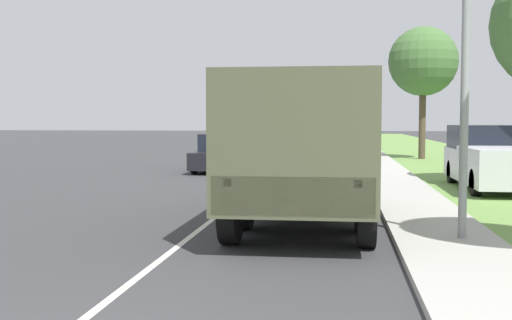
# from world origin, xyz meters

# --- Properties ---
(ground_plane) EXTENTS (180.00, 180.00, 0.00)m
(ground_plane) POSITION_xyz_m (0.00, 40.00, 0.00)
(ground_plane) COLOR #38383A
(lane_centre_stripe) EXTENTS (0.12, 120.00, 0.00)m
(lane_centre_stripe) POSITION_xyz_m (0.00, 40.00, 0.00)
(lane_centre_stripe) COLOR silver
(lane_centre_stripe) RESTS_ON ground
(sidewalk_right) EXTENTS (1.80, 120.00, 0.12)m
(sidewalk_right) POSITION_xyz_m (4.50, 40.00, 0.06)
(sidewalk_right) COLOR #ADAAA3
(sidewalk_right) RESTS_ON ground
(grass_strip_right) EXTENTS (7.00, 120.00, 0.02)m
(grass_strip_right) POSITION_xyz_m (8.90, 40.00, 0.01)
(grass_strip_right) COLOR #6B9347
(grass_strip_right) RESTS_ON ground
(military_truck) EXTENTS (2.58, 7.10, 2.89)m
(military_truck) POSITION_xyz_m (1.98, 8.64, 1.65)
(military_truck) COLOR #474C38
(military_truck) RESTS_ON ground
(car_nearest_ahead) EXTENTS (1.91, 4.70, 1.56)m
(car_nearest_ahead) POSITION_xyz_m (-2.19, 22.11, 0.70)
(car_nearest_ahead) COLOR black
(car_nearest_ahead) RESTS_ON ground
(car_second_ahead) EXTENTS (1.82, 4.46, 1.69)m
(car_second_ahead) POSITION_xyz_m (1.85, 30.06, 0.75)
(car_second_ahead) COLOR #B7BABF
(car_second_ahead) RESTS_ON ground
(car_third_ahead) EXTENTS (1.76, 4.64, 1.46)m
(car_third_ahead) POSITION_xyz_m (1.63, 45.99, 0.66)
(car_third_ahead) COLOR silver
(car_third_ahead) RESTS_ON ground
(car_fourth_ahead) EXTENTS (1.84, 4.00, 1.62)m
(car_fourth_ahead) POSITION_xyz_m (-1.99, 59.25, 0.72)
(car_fourth_ahead) COLOR #B7BABF
(car_fourth_ahead) RESTS_ON ground
(pickup_truck) EXTENTS (2.06, 5.77, 1.94)m
(pickup_truck) POSITION_xyz_m (7.32, 16.28, 0.93)
(pickup_truck) COLOR silver
(pickup_truck) RESTS_ON grass_strip_right
(tree_far_right) EXTENTS (3.74, 3.74, 7.17)m
(tree_far_right) POSITION_xyz_m (7.12, 31.67, 5.28)
(tree_far_right) COLOR #4C3D2D
(tree_far_right) RESTS_ON grass_strip_right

